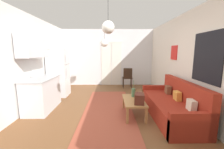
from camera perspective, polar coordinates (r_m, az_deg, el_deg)
ground_plane at (r=3.63m, az=-2.61°, el=-17.85°), size 4.83×7.62×0.10m
wall_back at (r=6.79m, az=-1.67°, el=6.73°), size 4.43×0.13×2.63m
wall_right at (r=3.83m, az=31.66°, el=3.64°), size 0.12×7.22×2.63m
wall_left at (r=3.96m, az=-35.94°, el=3.38°), size 0.12×7.22×2.63m
area_rug at (r=3.98m, az=-1.53°, el=-14.38°), size 1.31×3.66×0.01m
couch at (r=3.86m, az=23.30°, el=-11.56°), size 0.85×2.10×0.90m
coffee_table at (r=3.65m, az=8.78°, el=-10.84°), size 0.50×0.97×0.41m
bamboo_vase at (r=3.83m, az=8.68°, el=-7.22°), size 0.10×0.10×0.45m
handbag at (r=3.37m, az=10.99°, el=-9.50°), size 0.27×0.32×0.34m
refrigerator at (r=5.45m, az=-20.77°, el=0.68°), size 0.66×0.65×1.69m
kitchen_counter at (r=4.31m, az=-27.10°, el=-2.82°), size 0.62×1.19×2.06m
accent_chair at (r=6.27m, az=6.29°, el=-0.91°), size 0.43×0.41×0.90m
pendant_lamp_near at (r=2.77m, az=-1.58°, el=18.53°), size 0.24×0.24×0.70m
pendant_lamp_far at (r=5.13m, az=-3.11°, el=12.67°), size 0.27×0.27×0.86m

